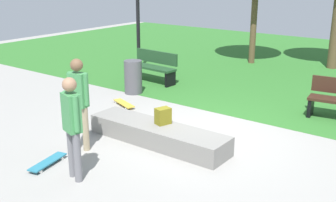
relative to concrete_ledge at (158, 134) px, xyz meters
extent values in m
plane|color=gray|center=(0.50, 0.89, -0.19)|extent=(28.00, 28.00, 0.00)
cube|color=#2D6B28|center=(0.50, 8.56, -0.18)|extent=(26.60, 12.65, 0.01)
cube|color=gray|center=(0.00, 0.00, 0.00)|extent=(2.95, 0.72, 0.37)
cube|color=olive|center=(0.04, 0.13, 0.35)|extent=(0.28, 0.33, 0.32)
cylinder|color=tan|center=(-1.08, -1.09, 0.23)|extent=(0.12, 0.12, 0.84)
cylinder|color=tan|center=(-0.86, -1.05, 0.23)|extent=(0.12, 0.12, 0.84)
cube|color=#3F8C4C|center=(-0.97, -1.07, 0.97)|extent=(0.35, 0.25, 0.63)
cylinder|color=#3F8C4C|center=(-1.14, -1.10, 0.99)|extent=(0.09, 0.09, 0.58)
cylinder|color=#3F8C4C|center=(-0.80, -1.04, 0.99)|extent=(0.09, 0.09, 0.58)
sphere|color=brown|center=(-0.97, -1.07, 1.43)|extent=(0.23, 0.23, 0.23)
cylinder|color=slate|center=(-0.27, -1.90, 0.22)|extent=(0.12, 0.12, 0.82)
cylinder|color=slate|center=(-0.06, -1.96, 0.22)|extent=(0.12, 0.12, 0.82)
cube|color=#3F8C4C|center=(-0.16, -1.93, 0.94)|extent=(0.36, 0.28, 0.61)
cylinder|color=#3F8C4C|center=(-0.32, -1.88, 0.96)|extent=(0.09, 0.09, 0.56)
cylinder|color=#3F8C4C|center=(0.00, -1.98, 0.96)|extent=(0.09, 0.09, 0.56)
sphere|color=#9E7556|center=(-0.16, -1.93, 1.39)|extent=(0.22, 0.22, 0.22)
cube|color=teal|center=(-0.91, -1.90, -0.12)|extent=(0.37, 0.82, 0.02)
cylinder|color=silver|center=(-0.77, -2.16, -0.16)|extent=(0.04, 0.06, 0.06)
cylinder|color=silver|center=(-0.93, -2.19, -0.16)|extent=(0.04, 0.06, 0.06)
cylinder|color=silver|center=(-0.89, -1.61, -0.16)|extent=(0.04, 0.06, 0.06)
cylinder|color=silver|center=(-1.05, -1.65, -0.16)|extent=(0.04, 0.06, 0.06)
cube|color=gold|center=(-2.12, 1.33, -0.12)|extent=(0.82, 0.47, 0.02)
cylinder|color=silver|center=(-1.83, 1.30, -0.16)|extent=(0.06, 0.05, 0.06)
cylinder|color=silver|center=(-1.88, 1.15, -0.16)|extent=(0.06, 0.05, 0.06)
cylinder|color=silver|center=(-2.35, 1.50, -0.16)|extent=(0.06, 0.05, 0.06)
cylinder|color=silver|center=(-2.41, 1.35, -0.16)|extent=(0.06, 0.05, 0.06)
cube|color=black|center=(1.82, 3.38, 0.04)|extent=(0.13, 0.40, 0.45)
cube|color=#1E4223|center=(-3.03, 3.54, 0.26)|extent=(1.63, 0.55, 0.06)
cube|color=#1E4223|center=(-3.01, 3.76, 0.54)|extent=(1.60, 0.18, 0.36)
cube|color=black|center=(-2.29, 3.49, 0.04)|extent=(0.11, 0.40, 0.45)
cube|color=black|center=(-3.76, 3.60, 0.04)|extent=(0.11, 0.40, 0.45)
cylinder|color=brown|center=(-1.85, 7.81, 1.41)|extent=(0.22, 0.22, 3.19)
cylinder|color=black|center=(-4.44, 4.60, 1.79)|extent=(0.12, 0.12, 3.96)
cylinder|color=#4C4C51|center=(-2.68, 2.33, 0.27)|extent=(0.48, 0.48, 0.90)
camera|label=1|loc=(4.69, -5.90, 3.04)|focal=44.82mm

